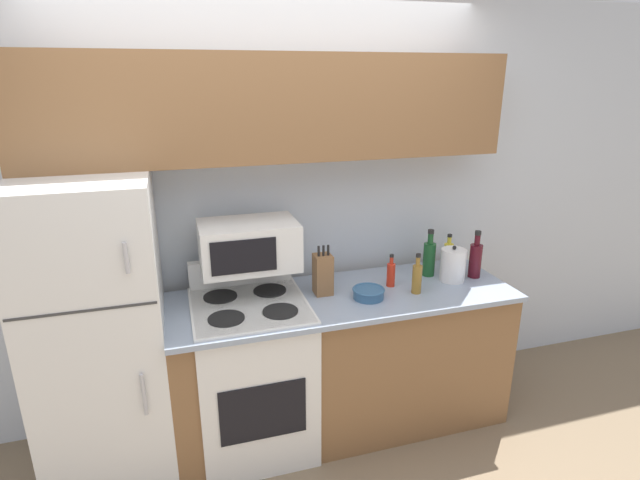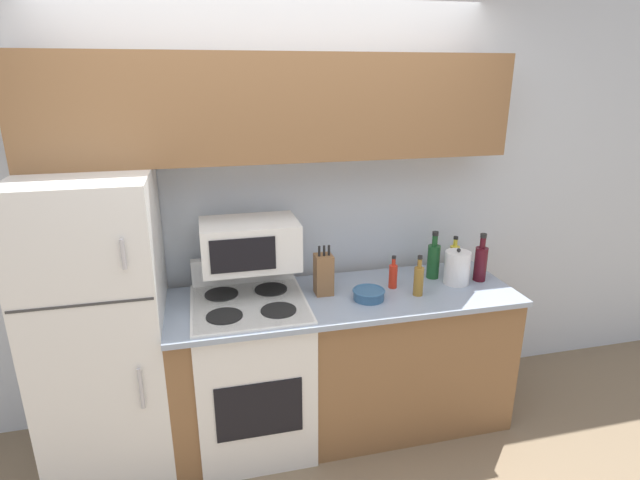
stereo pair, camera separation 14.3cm
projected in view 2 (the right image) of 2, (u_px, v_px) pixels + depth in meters
ground_plane at (303, 467)px, 2.80m from camera, size 12.00×12.00×0.00m
wall_back at (276, 214)px, 3.08m from camera, size 8.00×0.05×2.55m
lower_cabinets at (343, 361)px, 3.02m from camera, size 1.99×0.67×0.89m
refrigerator at (104, 327)px, 2.64m from camera, size 0.64×0.73×1.64m
upper_cabinets at (278, 107)px, 2.70m from camera, size 2.63×0.31×0.56m
stove at (252, 371)px, 2.88m from camera, size 0.63×0.66×1.06m
microwave at (250, 244)px, 2.78m from camera, size 0.53×0.36×0.26m
knife_block at (324, 274)px, 2.85m from camera, size 0.10×0.10×0.30m
bowl at (369, 294)px, 2.80m from camera, size 0.18×0.18×0.06m
bottle_wine_red at (481, 262)px, 3.04m from camera, size 0.08×0.08×0.30m
bottle_vinegar at (419, 280)px, 2.84m from camera, size 0.06×0.06×0.24m
bottle_wine_green at (433, 260)px, 3.08m from camera, size 0.08×0.08×0.30m
bottle_cooking_spray at (454, 256)px, 3.23m from camera, size 0.06×0.06×0.22m
bottle_hot_sauce at (393, 275)px, 2.94m from camera, size 0.05×0.05×0.20m
kettle at (457, 268)px, 3.00m from camera, size 0.15×0.15×0.22m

